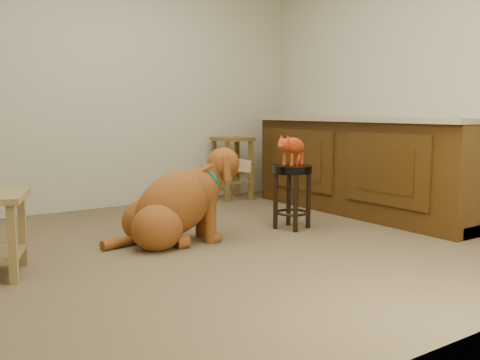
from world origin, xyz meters
TOP-DOWN VIEW (x-y plane):
  - floor at (0.00, 0.00)m, footprint 4.50×4.00m
  - room_shell at (0.00, 0.00)m, footprint 4.54×4.04m
  - cabinet_run at (1.94, 0.30)m, footprint 0.70×2.56m
  - padded_stool at (0.93, 0.15)m, footprint 0.35×0.35m
  - wood_stool at (1.34, 1.70)m, footprint 0.40×0.40m
  - golden_retriever at (-0.12, 0.25)m, footprint 1.20×0.64m
  - tabby_kitten at (0.92, 0.15)m, footprint 0.42×0.27m

SIDE VIEW (x-z plane):
  - floor at x=0.00m, z-range -0.01..0.01m
  - golden_retriever at x=-0.12m, z-range -0.10..0.67m
  - wood_stool at x=1.34m, z-range 0.01..0.72m
  - padded_stool at x=0.93m, z-range 0.11..0.66m
  - cabinet_run at x=1.94m, z-range -0.03..0.91m
  - tabby_kitten at x=0.92m, z-range 0.55..0.84m
  - room_shell at x=0.00m, z-range 0.37..2.99m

